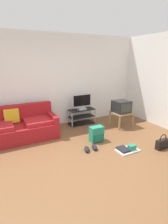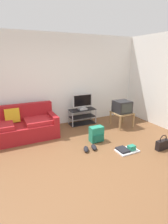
% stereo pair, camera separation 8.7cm
% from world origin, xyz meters
% --- Properties ---
extents(ground_plane, '(9.00, 9.80, 0.02)m').
position_xyz_m(ground_plane, '(0.00, 0.00, -0.01)').
color(ground_plane, brown).
extents(wall_back, '(9.00, 0.10, 2.70)m').
position_xyz_m(wall_back, '(0.00, 2.45, 1.35)').
color(wall_back, white).
rests_on(wall_back, ground_plane).
extents(wall_right, '(0.10, 3.60, 2.70)m').
position_xyz_m(wall_right, '(3.05, 0.84, 1.35)').
color(wall_right, white).
rests_on(wall_right, ground_plane).
extents(couch, '(1.87, 0.87, 0.83)m').
position_xyz_m(couch, '(-0.95, 1.86, 0.31)').
color(couch, maroon).
rests_on(couch, ground_plane).
extents(tv_stand, '(0.83, 0.37, 0.47)m').
position_xyz_m(tv_stand, '(0.97, 2.10, 0.24)').
color(tv_stand, black).
rests_on(tv_stand, ground_plane).
extents(flat_tv, '(0.63, 0.22, 0.49)m').
position_xyz_m(flat_tv, '(0.97, 2.08, 0.71)').
color(flat_tv, '#B2B2B7').
rests_on(flat_tv, tv_stand).
extents(side_table, '(0.55, 0.55, 0.44)m').
position_xyz_m(side_table, '(1.96, 1.37, 0.38)').
color(side_table, '#9E7A4C').
rests_on(side_table, ground_plane).
extents(crt_tv, '(0.46, 0.44, 0.35)m').
position_xyz_m(crt_tv, '(1.96, 1.39, 0.62)').
color(crt_tv, '#232326').
rests_on(crt_tv, side_table).
extents(backpack, '(0.34, 0.27, 0.39)m').
position_xyz_m(backpack, '(0.75, 0.81, 0.19)').
color(backpack, '#238466').
rests_on(backpack, ground_plane).
extents(handbag, '(0.34, 0.11, 0.36)m').
position_xyz_m(handbag, '(1.89, -0.22, 0.13)').
color(handbag, black).
rests_on(handbag, ground_plane).
extents(sneakers_pair, '(0.39, 0.28, 0.09)m').
position_xyz_m(sneakers_pair, '(0.39, 0.48, 0.04)').
color(sneakers_pair, black).
rests_on(sneakers_pair, ground_plane).
extents(floor_tray, '(0.49, 0.33, 0.14)m').
position_xyz_m(floor_tray, '(1.10, 0.06, 0.04)').
color(floor_tray, silver).
rests_on(floor_tray, ground_plane).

